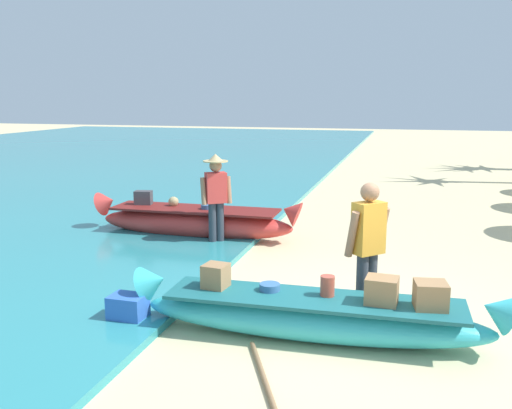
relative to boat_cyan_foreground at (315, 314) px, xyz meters
The scene contains 7 objects.
ground_plane 0.73m from the boat_cyan_foreground, 59.53° to the left, with size 80.00×80.00×0.00m, color beige.
boat_cyan_foreground is the anchor object (origin of this frame).
boat_red_midground 4.90m from the boat_cyan_foreground, 127.09° to the left, with size 4.12×0.83×0.88m.
person_vendor_hatted 4.21m from the boat_cyan_foreground, 124.41° to the left, with size 0.56×0.47×1.67m.
person_tourist_customer 1.06m from the boat_cyan_foreground, 51.82° to the left, with size 0.53×0.54×1.69m.
cooler_box 2.19m from the boat_cyan_foreground, behind, with size 0.42×0.32×0.37m, color blue.
paddle 1.45m from the boat_cyan_foreground, 95.96° to the right, with size 0.93×1.76×0.05m.
Camera 1 is at (0.59, -6.46, 2.68)m, focal length 39.63 mm.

